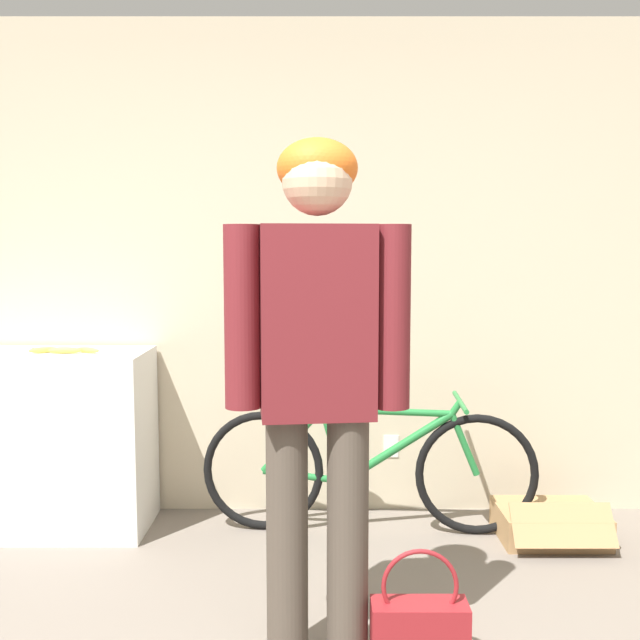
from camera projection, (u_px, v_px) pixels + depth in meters
The scene contains 7 objects.
wall_back at pixel (292, 270), 3.98m from camera, with size 8.00×0.07×2.60m.
side_shelf at pixel (43, 440), 3.77m from camera, with size 1.08×0.51×0.90m.
person at pixel (320, 354), 2.49m from camera, with size 0.62×0.26×1.78m.
bicycle at pixel (371, 467), 3.72m from camera, with size 1.67×0.46×0.68m.
banana at pixel (67, 350), 3.67m from camera, with size 0.36×0.09×0.03m.
handbag at pixel (422, 631), 2.52m from camera, with size 0.33×0.13×0.42m.
cardboard_box at pixel (553, 523), 3.65m from camera, with size 0.50×0.47×0.23m.
Camera 1 is at (0.17, -1.49, 1.43)m, focal length 42.00 mm.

